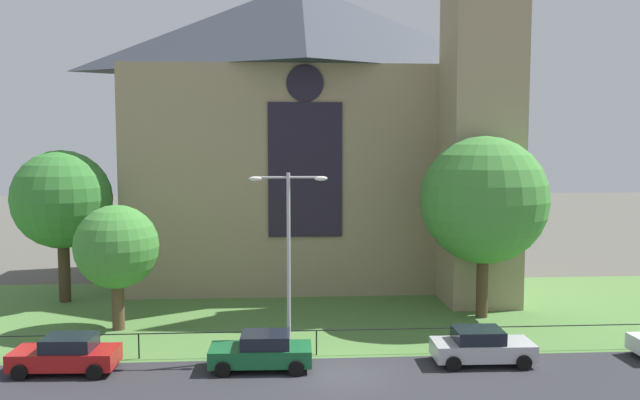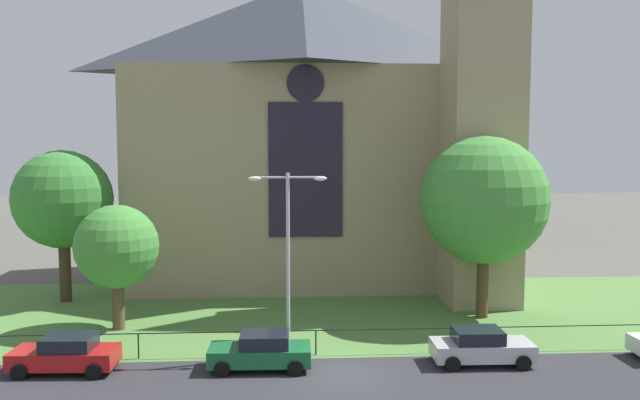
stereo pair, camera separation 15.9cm
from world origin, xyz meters
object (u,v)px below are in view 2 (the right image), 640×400
object	(u,v)px
church_building	(314,128)
streetlamp_near	(288,240)
parked_car_silver	(481,347)
tree_left_far	(63,200)
tree_right_near	(484,200)
parked_car_green	(261,351)
parked_car_red	(66,354)
tree_left_near	(117,247)

from	to	relation	value
church_building	streetlamp_near	world-z (taller)	church_building
streetlamp_near	parked_car_silver	bearing A→B (deg)	-10.47
tree_left_far	tree_right_near	bearing A→B (deg)	-12.03
parked_car_silver	church_building	bearing A→B (deg)	109.99
parked_car_silver	parked_car_green	bearing A→B (deg)	-178.74
church_building	tree_right_near	distance (m)	14.08
tree_right_near	streetlamp_near	distance (m)	12.02
church_building	parked_car_red	bearing A→B (deg)	-122.07
tree_left_near	streetlamp_near	xyz separation A→B (m)	(8.45, -4.72, 0.99)
parked_car_red	streetlamp_near	bearing A→B (deg)	-168.57
church_building	parked_car_green	xyz separation A→B (m)	(-3.14, -17.88, -9.53)
church_building	tree_left_near	bearing A→B (deg)	-131.93
tree_left_near	parked_car_green	size ratio (longest dim) A/B	1.48
tree_right_near	parked_car_red	size ratio (longest dim) A/B	2.27
parked_car_silver	tree_left_far	bearing A→B (deg)	150.73
tree_right_near	streetlamp_near	xyz separation A→B (m)	(-10.46, -5.81, -1.15)
tree_right_near	streetlamp_near	world-z (taller)	tree_right_near
church_building	streetlamp_near	distance (m)	17.23
tree_left_near	streetlamp_near	size ratio (longest dim) A/B	0.78
tree_left_near	parked_car_red	world-z (taller)	tree_left_near
parked_car_green	church_building	bearing A→B (deg)	-98.38
tree_right_near	tree_left_near	bearing A→B (deg)	-176.71
church_building	tree_left_far	world-z (taller)	church_building
tree_left_far	parked_car_green	xyz separation A→B (m)	(11.79, -12.34, -5.27)
tree_right_near	parked_car_red	world-z (taller)	tree_right_near
parked_car_silver	tree_right_near	bearing A→B (deg)	73.32
tree_left_far	parked_car_green	world-z (taller)	tree_left_far
church_building	parked_car_silver	size ratio (longest dim) A/B	6.15
tree_left_near	parked_car_red	xyz separation A→B (m)	(-0.68, -6.12, -3.42)
church_building	tree_left_far	size ratio (longest dim) A/B	2.92
church_building	parked_car_silver	world-z (taller)	church_building
tree_left_near	parked_car_red	size ratio (longest dim) A/B	1.47
tree_right_near	streetlamp_near	bearing A→B (deg)	-150.95
parked_car_red	parked_car_green	world-z (taller)	same
tree_left_far	tree_right_near	size ratio (longest dim) A/B	0.92
tree_left_far	parked_car_silver	bearing A→B (deg)	-30.27
church_building	parked_car_silver	bearing A→B (deg)	-71.00
streetlamp_near	parked_car_red	distance (m)	10.23
church_building	parked_car_red	world-z (taller)	church_building
church_building	tree_right_near	size ratio (longest dim) A/B	2.68
tree_left_far	parked_car_silver	size ratio (longest dim) A/B	2.10
streetlamp_near	parked_car_green	size ratio (longest dim) A/B	1.90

